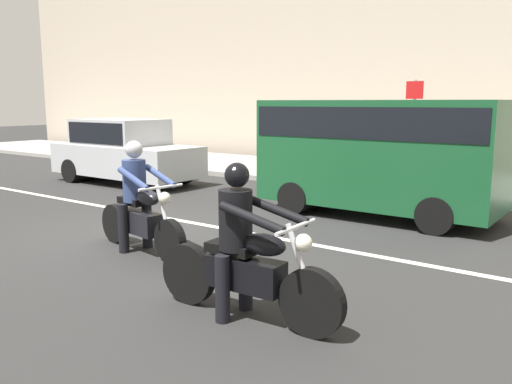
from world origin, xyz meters
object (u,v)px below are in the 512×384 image
Objects in this scene: motorcycle_with_rider_black_leather at (245,257)px; parked_sedan_silver at (124,151)px; motorcycle_with_rider_denim_blue at (139,207)px; parked_van_forest_green at (380,150)px; street_sign_post at (413,121)px.

motorcycle_with_rider_black_leather is 9.74m from parked_sedan_silver.
parked_van_forest_green reaches higher than motorcycle_with_rider_denim_blue.
parked_sedan_silver is (-8.17, 5.30, 0.23)m from motorcycle_with_rider_black_leather.
parked_van_forest_green is at bearing 68.02° from motorcycle_with_rider_denim_blue.
street_sign_post is (-1.65, 9.22, 1.05)m from motorcycle_with_rider_black_leather.
street_sign_post reaches higher than motorcycle_with_rider_denim_blue.
parked_van_forest_green is (1.79, 4.43, 0.62)m from motorcycle_with_rider_denim_blue.
motorcycle_with_rider_black_leather is 2.90m from motorcycle_with_rider_denim_blue.
parked_van_forest_green reaches higher than parked_sedan_silver.
motorcycle_with_rider_black_leather is at bearing -79.84° from street_sign_post.
motorcycle_with_rider_black_leather is at bearing -33.00° from parked_sedan_silver.
motorcycle_with_rider_denim_blue reaches higher than motorcycle_with_rider_black_leather.
parked_van_forest_green is (-0.92, 5.45, 0.63)m from motorcycle_with_rider_black_leather.
motorcycle_with_rider_black_leather is 9.43m from street_sign_post.
motorcycle_with_rider_denim_blue is 0.80× the size of street_sign_post.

